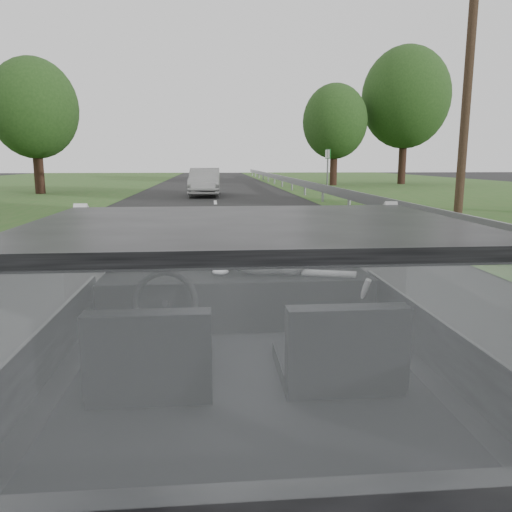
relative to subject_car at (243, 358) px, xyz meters
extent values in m
plane|color=#292929|center=(0.00, 0.00, -0.72)|extent=(140.00, 140.00, 0.00)
cube|color=black|center=(0.00, 0.00, 0.00)|extent=(1.80, 4.00, 1.45)
cube|color=black|center=(0.00, 0.62, 0.12)|extent=(1.58, 0.45, 0.30)
cube|color=black|center=(-0.40, -0.29, 0.16)|extent=(0.50, 0.72, 0.42)
cube|color=black|center=(0.40, -0.29, 0.16)|extent=(0.50, 0.72, 0.42)
torus|color=black|center=(-0.40, 0.33, 0.20)|extent=(0.36, 0.36, 0.04)
ellipsoid|color=gray|center=(0.16, 0.60, 0.37)|extent=(0.68, 0.33, 0.29)
cube|color=gray|center=(4.30, 10.00, -0.15)|extent=(0.05, 90.00, 0.32)
imported|color=#B4B4B4|center=(-0.46, 22.07, -0.06)|extent=(1.69, 4.08, 1.33)
cube|color=#0F571A|center=(6.78, 27.42, 0.45)|extent=(0.17, 0.94, 2.34)
cylinder|color=#463327|center=(6.95, 11.53, 3.04)|extent=(0.26, 0.26, 7.53)
camera|label=1|loc=(-0.14, -2.29, 0.94)|focal=35.00mm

